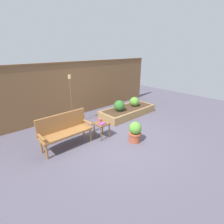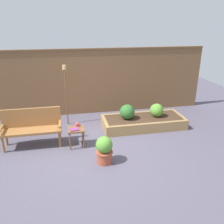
{
  "view_description": "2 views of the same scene",
  "coord_description": "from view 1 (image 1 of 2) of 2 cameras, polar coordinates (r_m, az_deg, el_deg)",
  "views": [
    {
      "loc": [
        -3.26,
        -3.39,
        2.61
      ],
      "look_at": [
        0.28,
        0.54,
        0.63
      ],
      "focal_mm": 27.2,
      "sensor_mm": 36.0,
      "label": 1
    },
    {
      "loc": [
        -0.5,
        -4.93,
        2.93
      ],
      "look_at": [
        0.57,
        0.33,
        0.85
      ],
      "focal_mm": 37.44,
      "sensor_mm": 36.0,
      "label": 2
    }
  ],
  "objects": [
    {
      "name": "shrub_near_bench",
      "position": [
        6.66,
        2.45,
        2.15
      ],
      "size": [
        0.43,
        0.43,
        0.43
      ],
      "color": "brown",
      "rests_on": "raised_planter_bed"
    },
    {
      "name": "tiki_torch",
      "position": [
        6.01,
        -13.69,
        6.61
      ],
      "size": [
        0.1,
        0.1,
        1.8
      ],
      "color": "brown",
      "rests_on": "ground_plane"
    },
    {
      "name": "cup_on_table",
      "position": [
        5.3,
        -4.06,
        -2.72
      ],
      "size": [
        0.12,
        0.09,
        0.09
      ],
      "color": "#CC4C47",
      "rests_on": "side_table"
    },
    {
      "name": "shrub_far_corner",
      "position": [
        7.3,
        7.53,
        3.49
      ],
      "size": [
        0.39,
        0.39,
        0.39
      ],
      "color": "brown",
      "rests_on": "raised_planter_bed"
    },
    {
      "name": "raised_planter_bed",
      "position": [
        7.13,
        5.25,
        0.22
      ],
      "size": [
        2.4,
        1.0,
        0.3
      ],
      "color": "#997547",
      "rests_on": "ground_plane"
    },
    {
      "name": "book_on_table",
      "position": [
        5.12,
        -3.38,
        -3.91
      ],
      "size": [
        0.22,
        0.2,
        0.03
      ],
      "primitive_type": "cube",
      "rotation": [
        0.0,
        0.0,
        0.17
      ],
      "color": "#7F3875",
      "rests_on": "side_table"
    },
    {
      "name": "ground_plane",
      "position": [
        5.38,
        1.68,
        -8.53
      ],
      "size": [
        14.0,
        14.0,
        0.0
      ],
      "primitive_type": "plane",
      "color": "#514C5B"
    },
    {
      "name": "garden_bench",
      "position": [
        4.9,
        -15.69,
        -5.25
      ],
      "size": [
        1.44,
        0.48,
        0.94
      ],
      "color": "#936033",
      "rests_on": "ground_plane"
    },
    {
      "name": "side_table",
      "position": [
        5.24,
        -3.51,
        -4.52
      ],
      "size": [
        0.4,
        0.4,
        0.48
      ],
      "color": "brown",
      "rests_on": "ground_plane"
    },
    {
      "name": "potted_boxwood",
      "position": [
        5.06,
        7.74,
        -6.55
      ],
      "size": [
        0.38,
        0.38,
        0.63
      ],
      "color": "#A84C33",
      "rests_on": "ground_plane"
    },
    {
      "name": "fence_back",
      "position": [
        6.98,
        -13.23,
        7.4
      ],
      "size": [
        8.4,
        0.14,
        2.16
      ],
      "color": "brown",
      "rests_on": "ground_plane"
    }
  ]
}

